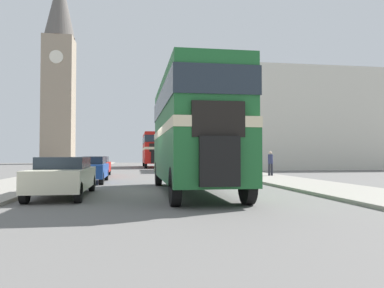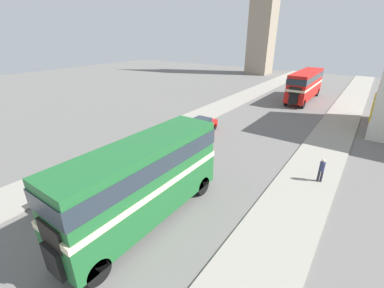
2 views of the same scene
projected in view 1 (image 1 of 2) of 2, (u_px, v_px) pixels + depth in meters
The scene contains 10 objects.
ground_plane at pixel (168, 192), 14.76m from camera, with size 120.00×120.00×0.00m, color slate.
sidewalk_right at pixel (327, 188), 15.80m from camera, with size 3.50×120.00×0.12m.
double_decker_bus at pixel (192, 126), 14.41m from camera, with size 2.43×9.44×4.29m.
bus_distant at pixel (154, 147), 45.14m from camera, with size 2.45×10.64×4.02m.
car_parked_near at pixel (64, 176), 13.01m from camera, with size 1.73×4.58×1.37m.
car_parked_mid at pixel (89, 169), 19.68m from camera, with size 1.79×4.20×1.36m.
car_parked_far at pixel (96, 166), 25.24m from camera, with size 1.72×4.53×1.36m.
pedestrian_walking at pixel (270, 162), 24.28m from camera, with size 0.32×0.32×1.58m.
church_tower at pixel (59, 65), 63.78m from camera, with size 5.14×5.14×33.10m.
shop_building_block at pixel (333, 122), 40.49m from camera, with size 21.34×8.31×10.18m.
Camera 1 is at (-1.34, -14.78, 1.43)m, focal length 35.00 mm.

